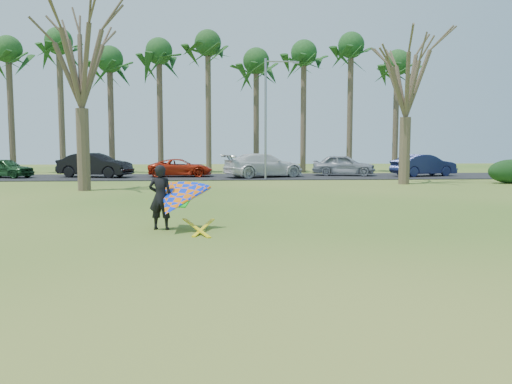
{
  "coord_description": "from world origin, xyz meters",
  "views": [
    {
      "loc": [
        -0.9,
        -11.19,
        2.36
      ],
      "look_at": [
        0.0,
        2.0,
        1.1
      ],
      "focal_mm": 35.0,
      "sensor_mm": 36.0,
      "label": 1
    }
  ],
  "objects": [
    {
      "name": "bare_tree_left",
      "position": [
        -8.0,
        15.0,
        6.92
      ],
      "size": [
        6.6,
        6.6,
        9.7
      ],
      "color": "#4F3E2F",
      "rests_on": "ground"
    },
    {
      "name": "car_1",
      "position": [
        -9.88,
        24.83,
        0.91
      ],
      "size": [
        5.46,
        3.14,
        1.7
      ],
      "primitive_type": "imported",
      "rotation": [
        0.0,
        0.0,
        1.29
      ],
      "color": "black",
      "rests_on": "parking_strip"
    },
    {
      "name": "parking_strip",
      "position": [
        0.0,
        25.0,
        0.03
      ],
      "size": [
        46.0,
        7.0,
        0.06
      ],
      "primitive_type": "cube",
      "color": "black",
      "rests_on": "ground"
    },
    {
      "name": "palm_5",
      "position": [
        -2.0,
        31.0,
        10.52
      ],
      "size": [
        4.84,
        4.84,
        12.24
      ],
      "color": "brown",
      "rests_on": "ground"
    },
    {
      "name": "car_3",
      "position": [
        2.07,
        24.12,
        0.9
      ],
      "size": [
        6.23,
        4.23,
        1.68
      ],
      "primitive_type": "imported",
      "rotation": [
        0.0,
        0.0,
        1.93
      ],
      "color": "silver",
      "rests_on": "parking_strip"
    },
    {
      "name": "car_0",
      "position": [
        -16.05,
        24.73,
        0.74
      ],
      "size": [
        4.29,
        2.76,
        1.36
      ],
      "primitive_type": "imported",
      "rotation": [
        0.0,
        0.0,
        1.25
      ],
      "color": "#1A431F",
      "rests_on": "parking_strip"
    },
    {
      "name": "streetlight",
      "position": [
        2.16,
        22.0,
        4.46
      ],
      "size": [
        2.28,
        0.18,
        8.0
      ],
      "color": "gray",
      "rests_on": "ground"
    },
    {
      "name": "car_5",
      "position": [
        13.87,
        24.45,
        0.85
      ],
      "size": [
        5.09,
        2.97,
        1.59
      ],
      "primitive_type": "imported",
      "rotation": [
        0.0,
        0.0,
        1.86
      ],
      "color": "#171E45",
      "rests_on": "parking_strip"
    },
    {
      "name": "palm_4",
      "position": [
        -6.0,
        31.0,
        9.85
      ],
      "size": [
        4.84,
        4.84,
        11.54
      ],
      "color": "brown",
      "rests_on": "ground"
    },
    {
      "name": "car_4",
      "position": [
        8.18,
        25.52,
        0.85
      ],
      "size": [
        4.94,
        3.03,
        1.57
      ],
      "primitive_type": "imported",
      "rotation": [
        0.0,
        0.0,
        1.3
      ],
      "color": "#92969F",
      "rests_on": "parking_strip"
    },
    {
      "name": "palm_3",
      "position": [
        -10.0,
        31.0,
        9.17
      ],
      "size": [
        4.84,
        4.84,
        10.84
      ],
      "color": "#4A392C",
      "rests_on": "ground"
    },
    {
      "name": "hedge_near",
      "position": [
        16.75,
        18.07,
        0.73
      ],
      "size": [
        2.94,
        1.33,
        1.47
      ],
      "primitive_type": "ellipsoid",
      "color": "black",
      "rests_on": "ground"
    },
    {
      "name": "kite_flyer",
      "position": [
        -2.21,
        2.47,
        0.85
      ],
      "size": [
        2.13,
        2.39,
        2.02
      ],
      "color": "black",
      "rests_on": "ground"
    },
    {
      "name": "palm_2",
      "position": [
        -14.0,
        31.0,
        10.52
      ],
      "size": [
        4.84,
        4.84,
        12.24
      ],
      "color": "brown",
      "rests_on": "ground"
    },
    {
      "name": "ground",
      "position": [
        0.0,
        0.0,
        0.0
      ],
      "size": [
        100.0,
        100.0,
        0.0
      ],
      "primitive_type": "plane",
      "color": "#1F5813",
      "rests_on": "ground"
    },
    {
      "name": "palm_9",
      "position": [
        14.0,
        31.0,
        9.17
      ],
      "size": [
        4.84,
        4.84,
        10.84
      ],
      "color": "#453629",
      "rests_on": "ground"
    },
    {
      "name": "palm_6",
      "position": [
        2.0,
        31.0,
        9.17
      ],
      "size": [
        4.84,
        4.84,
        10.84
      ],
      "color": "#493B2C",
      "rests_on": "ground"
    },
    {
      "name": "palm_8",
      "position": [
        10.0,
        31.0,
        10.52
      ],
      "size": [
        4.84,
        4.84,
        12.24
      ],
      "color": "brown",
      "rests_on": "ground"
    },
    {
      "name": "car_2",
      "position": [
        -3.89,
        25.06,
        0.7
      ],
      "size": [
        4.64,
        2.21,
        1.28
      ],
      "primitive_type": "imported",
      "rotation": [
        0.0,
        0.0,
        1.59
      ],
      "color": "#B5250E",
      "rests_on": "parking_strip"
    },
    {
      "name": "bare_tree_right",
      "position": [
        10.0,
        18.0,
        6.57
      ],
      "size": [
        6.27,
        6.27,
        9.21
      ],
      "color": "brown",
      "rests_on": "ground"
    },
    {
      "name": "palm_1",
      "position": [
        -18.0,
        31.0,
        9.85
      ],
      "size": [
        4.84,
        4.84,
        11.54
      ],
      "color": "brown",
      "rests_on": "ground"
    },
    {
      "name": "palm_7",
      "position": [
        6.0,
        31.0,
        9.85
      ],
      "size": [
        4.84,
        4.84,
        11.54
      ],
      "color": "brown",
      "rests_on": "ground"
    }
  ]
}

